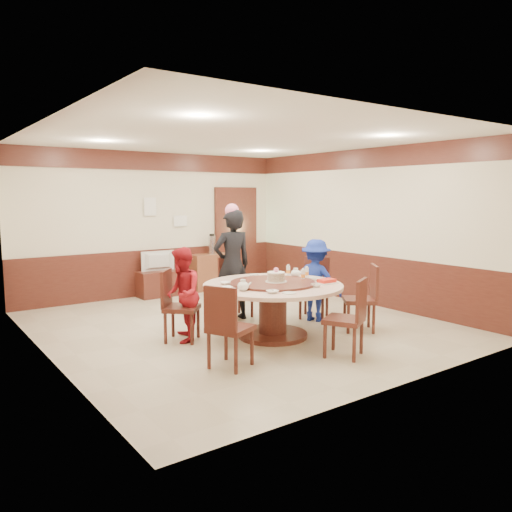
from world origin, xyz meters
TOP-DOWN VIEW (x-y plane):
  - room at (0.01, 0.01)m, footprint 6.00×6.04m
  - banquet_table at (0.03, -0.80)m, footprint 1.93×1.93m
  - chair_0 at (1.26, -0.30)m, footprint 0.62×0.61m
  - chair_1 at (0.26, 0.50)m, footprint 0.45×0.46m
  - chair_2 at (-1.10, -0.21)m, footprint 0.62×0.62m
  - chair_3 at (-1.14, -1.50)m, footprint 0.59×0.58m
  - chair_4 at (0.23, -1.99)m, footprint 0.60×0.60m
  - chair_5 at (1.27, -1.29)m, footprint 0.62×0.62m
  - person_standing at (0.11, 0.36)m, footprint 0.68×0.48m
  - person_red at (-1.09, -0.24)m, footprint 0.71×0.77m
  - person_blue at (1.14, -0.46)m, footprint 0.80×0.96m
  - birthday_cake at (0.06, -0.82)m, footprint 0.30×0.30m
  - teapot_left at (-0.58, -0.96)m, footprint 0.17×0.15m
  - teapot_right at (0.63, -0.57)m, footprint 0.17×0.15m
  - bowl_0 at (-0.52, -0.43)m, footprint 0.14×0.14m
  - bowl_1 at (0.35, -1.31)m, footprint 0.14×0.14m
  - bowl_2 at (-0.38, -1.31)m, footprint 0.15×0.15m
  - bowl_3 at (0.67, -0.92)m, footprint 0.14×0.14m
  - bowl_4 at (-0.68, -0.73)m, footprint 0.14×0.14m
  - bowl_5 at (0.15, -0.18)m, footprint 0.14×0.14m
  - saucer_near at (-0.22, -1.45)m, footprint 0.18×0.18m
  - saucer_far at (0.48, -0.30)m, footprint 0.18×0.18m
  - shrimp_platter at (0.66, -1.21)m, footprint 0.30×0.20m
  - bottle_0 at (0.54, -0.84)m, footprint 0.06×0.06m
  - bottle_1 at (0.73, -0.70)m, footprint 0.06×0.06m
  - bottle_2 at (0.63, -0.40)m, footprint 0.06×0.06m
  - tv_stand at (-0.04, 2.75)m, footprint 0.85×0.45m
  - television at (-0.04, 2.75)m, footprint 0.68×0.12m
  - side_cabinet at (1.12, 2.78)m, footprint 0.80×0.40m
  - thermos at (1.18, 2.78)m, footprint 0.15×0.15m
  - notice_left at (-0.10, 2.96)m, footprint 0.25×0.00m
  - notice_right at (0.55, 2.96)m, footprint 0.30×0.00m

SIDE VIEW (x-z plane):
  - tv_stand at x=-0.04m, z-range 0.00..0.50m
  - chair_0 at x=1.26m, z-range -0.18..0.79m
  - chair_1 at x=0.26m, z-range -0.18..0.79m
  - chair_2 at x=-1.10m, z-range -0.18..0.79m
  - chair_3 at x=-1.14m, z-range -0.18..0.79m
  - chair_4 at x=0.23m, z-range -0.18..0.79m
  - chair_5 at x=1.27m, z-range -0.18..0.79m
  - side_cabinet at x=1.12m, z-range 0.00..0.75m
  - banquet_table at x=0.03m, z-range 0.14..0.92m
  - person_red at x=-1.09m, z-range 0.00..1.28m
  - person_blue at x=1.14m, z-range 0.00..1.29m
  - television at x=-0.04m, z-range 0.50..0.89m
  - saucer_near at x=-0.22m, z-range 0.75..0.76m
  - saucer_far at x=0.48m, z-range 0.75..0.76m
  - bowl_4 at x=-0.68m, z-range 0.75..0.78m
  - bowl_0 at x=-0.52m, z-range 0.75..0.78m
  - bowl_2 at x=-0.38m, z-range 0.75..0.79m
  - bowl_1 at x=0.35m, z-range 0.75..0.79m
  - bowl_5 at x=0.15m, z-range 0.75..0.79m
  - bowl_3 at x=0.67m, z-range 0.75..0.79m
  - shrimp_platter at x=0.66m, z-range 0.75..0.81m
  - teapot_left at x=-0.58m, z-range 0.75..0.87m
  - teapot_right at x=0.63m, z-range 0.75..0.87m
  - bottle_0 at x=0.54m, z-range 0.75..0.91m
  - bottle_1 at x=0.73m, z-range 0.75..0.91m
  - bottle_2 at x=0.63m, z-range 0.75..0.91m
  - birthday_cake at x=0.06m, z-range 0.75..0.95m
  - person_standing at x=0.11m, z-range 0.00..1.75m
  - thermos at x=1.18m, z-range 0.75..1.13m
  - room at x=0.01m, z-range -0.34..2.50m
  - notice_right at x=0.55m, z-range 1.34..1.56m
  - notice_left at x=-0.10m, z-range 1.57..1.93m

